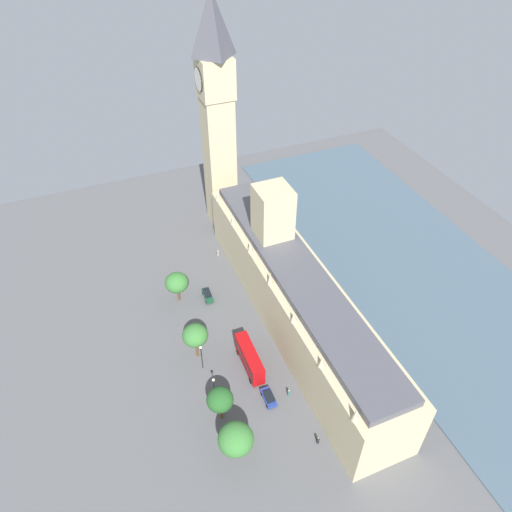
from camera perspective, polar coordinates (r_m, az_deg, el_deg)
The scene contains 16 objects.
ground_plane at distance 105.14m, azimuth 3.58°, elevation -8.09°, with size 145.80×145.80×0.00m, color #565659.
river_thames at distance 121.34m, azimuth 19.41°, elevation -2.66°, with size 42.75×131.22×0.25m, color #475B6B.
parliament_building at distance 100.67m, azimuth 4.50°, elevation -4.29°, with size 13.04×70.28×26.63m.
clock_tower at distance 118.66m, azimuth -4.67°, elevation 16.39°, with size 7.80×7.80×58.55m.
car_dark_green_under_trees at distance 110.26m, azimuth -5.80°, elevation -4.64°, with size 1.98×4.76×1.74m.
double_decker_bus_midblock at distance 95.88m, azimuth -0.77°, elevation -12.09°, with size 2.81×10.54×4.75m.
car_blue_kerbside at distance 92.94m, azimuth 1.54°, elevation -16.51°, with size 2.02×4.30×1.74m.
pedestrian_corner at distance 121.10m, azimuth -4.56°, elevation 0.35°, with size 0.58×0.67×1.70m.
pedestrian_leading at distance 93.81m, azimuth 3.93°, elevation -15.98°, with size 0.55×0.64×1.67m.
pedestrian_trailing at distance 89.42m, azimuth 7.40°, elevation -20.97°, with size 0.48×0.59×1.69m.
plane_tree_opposite_hall at distance 107.47m, azimuth -9.44°, elevation -3.16°, with size 5.21×5.21×7.68m.
plane_tree_near_tower at distance 83.20m, azimuth -2.43°, elevation -21.00°, with size 5.95×5.95×8.35m.
plane_tree_by_river_gate at distance 95.50m, azimuth -7.26°, elevation -9.40°, with size 5.11×5.11×8.43m.
plane_tree_far_end at distance 87.31m, azimuth -4.32°, elevation -16.74°, with size 4.80×4.80×7.66m.
street_lamp_slot_10 at distance 94.67m, azimuth -6.56°, elevation -11.44°, with size 0.56×0.56×6.68m.
street_lamp_slot_11 at distance 90.95m, azimuth -5.06°, elevation -15.02°, with size 0.56×0.56×5.76m.
Camera 1 is at (32.23, 61.33, 79.08)m, focal length 33.52 mm.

